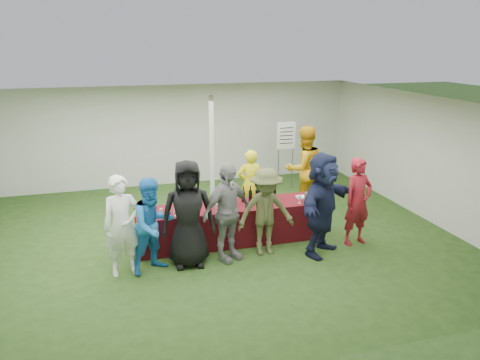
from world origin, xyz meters
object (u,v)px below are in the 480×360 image
object	(u,v)px
dump_bucket	(310,197)
staff_pourer	(250,184)
customer_0	(122,226)
customer_5	(323,204)
customer_4	(266,212)
customer_6	(358,202)
wine_list_sign	(286,141)
customer_2	(188,214)
customer_1	(153,225)
serving_table	(230,224)
staff_back	(304,169)
customer_3	(227,213)

from	to	relation	value
dump_bucket	staff_pourer	distance (m)	1.60
customer_0	customer_5	size ratio (longest dim) A/B	0.90
customer_4	customer_6	bearing A→B (deg)	-0.59
customer_5	wine_list_sign	bearing A→B (deg)	40.26
customer_2	customer_4	bearing A→B (deg)	6.97
dump_bucket	customer_1	bearing A→B (deg)	-169.64
serving_table	wine_list_sign	xyz separation A→B (m)	(2.28, 2.89, 0.94)
customer_1	dump_bucket	bearing A→B (deg)	-15.64
staff_back	serving_table	bearing A→B (deg)	22.93
customer_0	customer_2	distance (m)	1.11
customer_0	customer_5	xyz separation A→B (m)	(3.54, -0.18, 0.10)
customer_0	customer_5	distance (m)	3.54
staff_back	customer_6	distance (m)	2.10
wine_list_sign	customer_5	bearing A→B (deg)	-101.63
customer_0	customer_1	world-z (taller)	customer_0
staff_back	wine_list_sign	bearing A→B (deg)	-105.26
wine_list_sign	customer_6	size ratio (longest dim) A/B	1.05
wine_list_sign	staff_pourer	size ratio (longest dim) A/B	1.16
customer_3	wine_list_sign	bearing A→B (deg)	27.85
wine_list_sign	staff_back	bearing A→B (deg)	-95.92
customer_3	customer_4	size ratio (longest dim) A/B	1.10
customer_0	customer_2	world-z (taller)	customer_2
serving_table	dump_bucket	size ratio (longest dim) A/B	14.73
wine_list_sign	customer_6	bearing A→B (deg)	-89.17
serving_table	customer_5	xyz separation A→B (m)	(1.49, -0.96, 0.59)
wine_list_sign	staff_pourer	bearing A→B (deg)	-131.08
customer_4	customer_5	distance (m)	1.04
serving_table	customer_5	world-z (taller)	customer_5
customer_6	serving_table	bearing A→B (deg)	149.37
serving_table	staff_pourer	xyz separation A→B (m)	(0.75, 1.14, 0.40)
staff_pourer	customer_6	world-z (taller)	customer_6
customer_1	wine_list_sign	bearing A→B (deg)	17.88
customer_1	staff_back	bearing A→B (deg)	4.13
customer_2	customer_0	bearing A→B (deg)	-173.17
wine_list_sign	customer_5	size ratio (longest dim) A/B	0.93
serving_table	dump_bucket	distance (m)	1.66
wine_list_sign	customer_5	distance (m)	3.94
staff_back	customer_4	distance (m)	2.60
wine_list_sign	customer_4	world-z (taller)	wine_list_sign
serving_table	customer_0	xyz separation A→B (m)	(-2.05, -0.78, 0.49)
serving_table	dump_bucket	xyz separation A→B (m)	(1.58, -0.22, 0.46)
customer_0	customer_4	bearing A→B (deg)	-7.24
customer_2	customer_5	size ratio (longest dim) A/B	0.99
dump_bucket	customer_6	xyz separation A→B (m)	(0.75, -0.53, 0.02)
serving_table	staff_pourer	bearing A→B (deg)	56.60
customer_2	customer_4	size ratio (longest dim) A/B	1.16
staff_back	customer_3	size ratio (longest dim) A/B	1.09
wine_list_sign	customer_0	xyz separation A→B (m)	(-4.33, -3.67, -0.45)
customer_1	customer_4	distance (m)	2.04
dump_bucket	wine_list_sign	world-z (taller)	wine_list_sign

